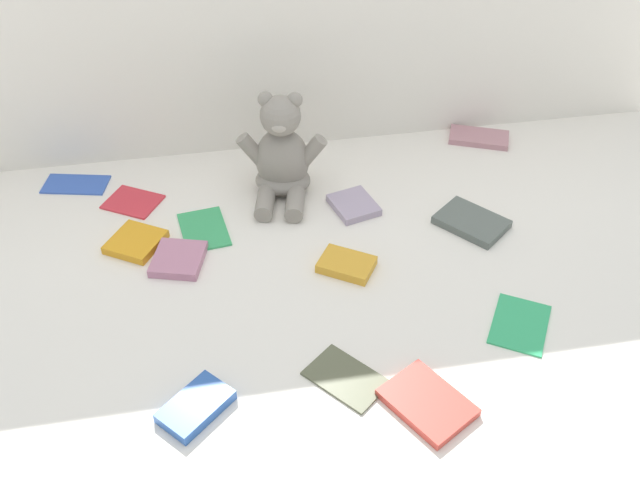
% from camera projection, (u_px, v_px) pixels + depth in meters
% --- Properties ---
extents(ground_plane, '(3.20, 3.20, 0.00)m').
position_uv_depth(ground_plane, '(317.00, 246.00, 1.37)').
color(ground_plane, silver).
extents(teddy_bear, '(0.19, 0.18, 0.23)m').
position_uv_depth(teddy_bear, '(282.00, 158.00, 1.46)').
color(teddy_bear, gray).
rests_on(teddy_bear, ground_plane).
extents(book_case_0, '(0.15, 0.16, 0.01)m').
position_uv_depth(book_case_0, '(427.00, 403.00, 1.08)').
color(book_case_0, '#BF3C31').
rests_on(book_case_0, ground_plane).
extents(book_case_1, '(0.12, 0.11, 0.02)m').
position_uv_depth(book_case_1, '(346.00, 264.00, 1.32)').
color(book_case_1, gold).
rests_on(book_case_1, ground_plane).
extents(book_case_2, '(0.11, 0.12, 0.02)m').
position_uv_depth(book_case_2, '(178.00, 258.00, 1.33)').
color(book_case_2, '#B3718E').
rests_on(book_case_2, ground_plane).
extents(book_case_3, '(0.15, 0.10, 0.01)m').
position_uv_depth(book_case_3, '(76.00, 184.00, 1.52)').
color(book_case_3, '#3459B9').
rests_on(book_case_3, ground_plane).
extents(book_case_4, '(0.14, 0.15, 0.01)m').
position_uv_depth(book_case_4, '(520.00, 324.00, 1.21)').
color(book_case_4, '#2FA665').
rests_on(book_case_4, ground_plane).
extents(book_case_5, '(0.13, 0.13, 0.02)m').
position_uv_depth(book_case_5, '(136.00, 242.00, 1.37)').
color(book_case_5, orange).
rests_on(book_case_5, ground_plane).
extents(book_case_6, '(0.10, 0.14, 0.01)m').
position_uv_depth(book_case_6, '(204.00, 229.00, 1.41)').
color(book_case_6, '#35A15E').
rests_on(book_case_6, ground_plane).
extents(book_case_7, '(0.10, 0.11, 0.02)m').
position_uv_depth(book_case_7, '(354.00, 205.00, 1.46)').
color(book_case_7, '#A291AA').
rests_on(book_case_7, ground_plane).
extents(book_case_8, '(0.13, 0.12, 0.02)m').
position_uv_depth(book_case_8, '(196.00, 407.00, 1.07)').
color(book_case_8, '#2A55A5').
rests_on(book_case_8, ground_plane).
extents(book_case_9, '(0.14, 0.15, 0.01)m').
position_uv_depth(book_case_9, '(346.00, 377.00, 1.12)').
color(book_case_9, '#53563E').
rests_on(book_case_9, ground_plane).
extents(book_case_10, '(0.15, 0.12, 0.01)m').
position_uv_depth(book_case_10, '(479.00, 137.00, 1.66)').
color(book_case_10, '#B17983').
rests_on(book_case_10, ground_plane).
extents(book_case_11, '(0.14, 0.13, 0.01)m').
position_uv_depth(book_case_11, '(133.00, 201.00, 1.48)').
color(book_case_11, red).
rests_on(book_case_11, ground_plane).
extents(book_case_12, '(0.16, 0.16, 0.02)m').
position_uv_depth(book_case_12, '(471.00, 222.00, 1.42)').
color(book_case_12, '#535B56').
rests_on(book_case_12, ground_plane).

